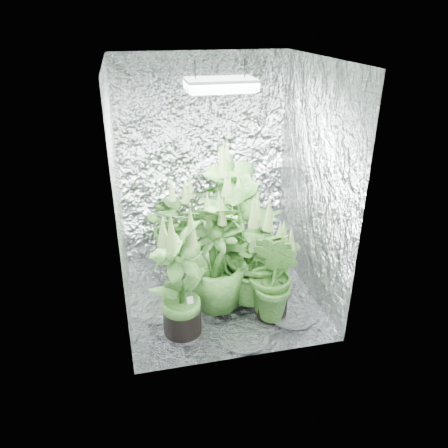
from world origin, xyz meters
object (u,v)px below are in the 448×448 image
grow_lamp (220,85)px  plant_b (234,213)px  plant_a (182,223)px  circulation_fan (274,256)px  plant_f (180,280)px  plant_e (255,253)px  plant_g (274,276)px  plant_c (235,233)px  plant_d (216,257)px

grow_lamp → plant_b: bearing=64.0°
plant_a → circulation_fan: size_ratio=2.56×
plant_f → plant_e: bearing=23.1°
grow_lamp → plant_a: 1.55m
plant_a → plant_g: 1.19m
grow_lamp → circulation_fan: bearing=27.3°
plant_f → plant_a: bearing=81.6°
plant_f → plant_g: plant_f is taller
plant_b → plant_g: bearing=-81.6°
circulation_fan → plant_f: bearing=-147.6°
plant_e → circulation_fan: size_ratio=2.85×
plant_e → plant_f: bearing=-156.9°
grow_lamp → plant_e: bearing=-25.1°
plant_b → plant_a: bearing=158.9°
plant_a → plant_b: (0.47, -0.18, 0.15)m
plant_g → plant_f: bearing=-178.1°
plant_c → plant_f: (-0.58, -0.62, -0.02)m
grow_lamp → plant_g: 1.53m
plant_d → plant_g: plant_d is taller
plant_b → plant_c: bearing=-101.3°
grow_lamp → plant_d: grow_lamp is taller
plant_a → circulation_fan: plant_a is taller
grow_lamp → plant_c: size_ratio=0.46×
grow_lamp → plant_e: (0.27, -0.12, -1.36)m
plant_d → plant_a: bearing=102.7°
plant_f → grow_lamp: bearing=45.5°
plant_b → plant_f: bearing=-125.8°
plant_c → plant_g: 0.63m
plant_a → plant_b: bearing=-21.1°
plant_c → plant_e: 0.35m
grow_lamp → plant_a: bearing=111.2°
plant_c → plant_f: bearing=-133.0°
plant_b → plant_e: size_ratio=1.21×
grow_lamp → plant_c: (0.17, 0.21, -1.32)m
plant_f → plant_d: bearing=39.1°
plant_a → plant_c: size_ratio=0.88×
plant_b → circulation_fan: (0.37, -0.15, -0.43)m
plant_b → plant_e: plant_b is taller
grow_lamp → plant_g: (0.35, -0.38, -1.43)m
plant_a → plant_f: bearing=-98.4°
plant_a → plant_b: plant_b is taller
plant_g → grow_lamp: bearing=132.1°
plant_b → circulation_fan: bearing=-22.3°
plant_c → plant_g: bearing=-73.7°
grow_lamp → plant_a: size_ratio=0.53×
grow_lamp → plant_d: 1.35m
grow_lamp → plant_b: 1.34m
plant_b → plant_c: size_ratio=1.18×
plant_c → circulation_fan: plant_c is taller
grow_lamp → plant_e: grow_lamp is taller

